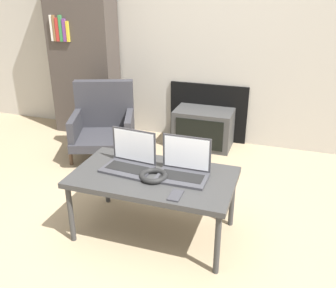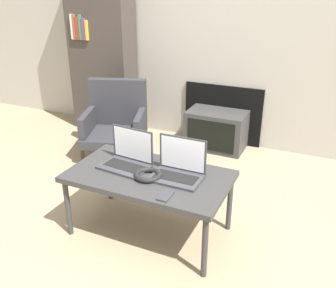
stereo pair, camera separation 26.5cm
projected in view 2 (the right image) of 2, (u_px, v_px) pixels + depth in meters
name	position (u px, v px, depth m)	size (l,w,h in m)	color
ground_plane	(134.00, 251.00, 2.43)	(14.00, 14.00, 0.00)	#998466
wall_back	(233.00, 17.00, 3.60)	(7.00, 0.08, 2.60)	#ADA89E
table	(149.00, 179.00, 2.46)	(1.05, 0.59, 0.45)	#333333
laptop_left	(128.00, 158.00, 2.53)	(0.34, 0.25, 0.25)	#38383D
laptop_right	(179.00, 168.00, 2.39)	(0.32, 0.22, 0.25)	#38383D
headphones	(148.00, 175.00, 2.39)	(0.18, 0.18, 0.04)	black
phone	(165.00, 195.00, 2.19)	(0.07, 0.13, 0.01)	#333338
tv	(216.00, 130.00, 3.85)	(0.59, 0.37, 0.40)	#383838
armchair	(116.00, 119.00, 3.71)	(0.73, 0.73, 0.72)	#2D2D33
bookshelf	(102.00, 47.00, 4.11)	(0.71, 0.32, 1.87)	#3F3833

